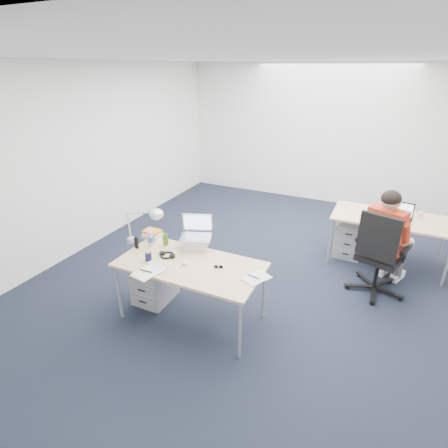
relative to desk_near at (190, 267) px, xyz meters
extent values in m
plane|color=black|center=(0.54, 1.15, -0.68)|extent=(7.00, 7.00, 0.00)
cube|color=white|center=(0.54, 4.65, 0.72)|extent=(6.00, 0.02, 2.80)
cube|color=white|center=(0.54, -2.35, 0.72)|extent=(6.00, 0.02, 2.80)
cube|color=white|center=(-2.46, 1.15, 0.72)|extent=(0.02, 7.00, 2.80)
cube|color=white|center=(0.54, 1.15, 2.12)|extent=(6.00, 7.00, 0.01)
cube|color=tan|center=(0.00, 0.00, 0.03)|extent=(1.60, 0.80, 0.03)
cylinder|color=#B7BABC|center=(-0.75, -0.35, -0.33)|extent=(0.04, 0.04, 0.70)
cylinder|color=#B7BABC|center=(0.75, -0.35, -0.33)|extent=(0.04, 0.04, 0.70)
cylinder|color=#B7BABC|center=(-0.75, 0.35, -0.33)|extent=(0.04, 0.04, 0.70)
cylinder|color=#B7BABC|center=(0.75, 0.35, -0.33)|extent=(0.04, 0.04, 0.70)
cube|color=tan|center=(1.96, 2.34, 0.03)|extent=(1.60, 0.80, 0.03)
cylinder|color=#B7BABC|center=(1.21, 1.99, -0.33)|extent=(0.04, 0.04, 0.70)
cylinder|color=#B7BABC|center=(2.71, 1.99, -0.33)|extent=(0.04, 0.04, 0.70)
cylinder|color=#B7BABC|center=(1.21, 2.69, -0.33)|extent=(0.04, 0.04, 0.70)
cylinder|color=#B7BABC|center=(2.71, 2.69, -0.33)|extent=(0.04, 0.04, 0.70)
cylinder|color=black|center=(1.89, 1.50, -0.40)|extent=(0.05, 0.05, 0.45)
cube|color=black|center=(1.89, 1.50, -0.17)|extent=(0.61, 0.61, 0.08)
cube|color=black|center=(1.82, 1.26, 0.19)|extent=(0.47, 0.19, 0.56)
cube|color=#B03019|center=(1.88, 1.51, 0.17)|extent=(0.48, 0.37, 0.58)
sphere|color=tan|center=(1.88, 1.51, 0.58)|extent=(0.22, 0.22, 0.22)
cube|color=#AAADAF|center=(-0.60, 0.12, -0.41)|extent=(0.40, 0.50, 0.55)
cube|color=#AAADAF|center=(1.44, 2.39, -0.41)|extent=(0.40, 0.50, 0.55)
cube|color=white|center=(-0.30, -0.20, 0.05)|extent=(0.27, 0.19, 0.01)
ellipsoid|color=white|center=(-0.05, -0.02, 0.06)|extent=(0.09, 0.11, 0.03)
cylinder|color=#1A1645|center=(-0.45, -0.13, 0.11)|extent=(0.09, 0.09, 0.12)
cylinder|color=silver|center=(-0.64, 0.17, 0.15)|extent=(0.08, 0.08, 0.21)
cube|color=silver|center=(-0.75, 0.35, 0.10)|extent=(0.26, 0.22, 0.10)
cube|color=black|center=(-0.75, 0.04, 0.12)|extent=(0.04, 0.03, 0.15)
cube|color=#D9BE7E|center=(-0.31, -0.35, 0.05)|extent=(0.28, 0.35, 0.01)
cube|color=#D9BE7E|center=(0.75, 0.03, 0.05)|extent=(0.30, 0.33, 0.01)
cylinder|color=white|center=(2.32, 2.45, 0.10)|extent=(0.08, 0.08, 0.10)
cube|color=white|center=(1.74, 2.31, 0.05)|extent=(0.31, 0.35, 0.01)
camera|label=1|loc=(1.75, -2.83, 2.02)|focal=28.00mm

